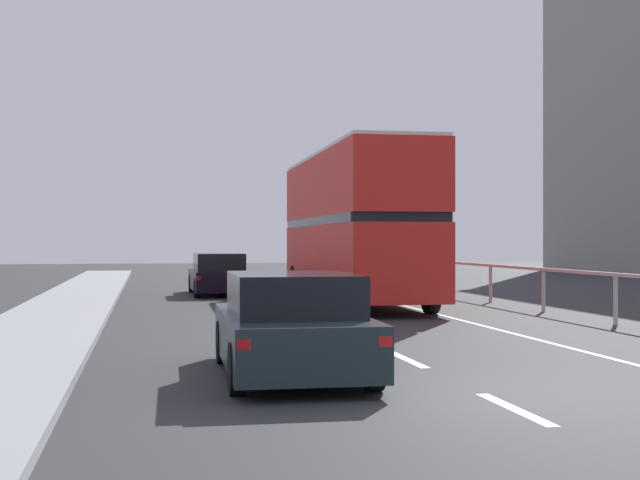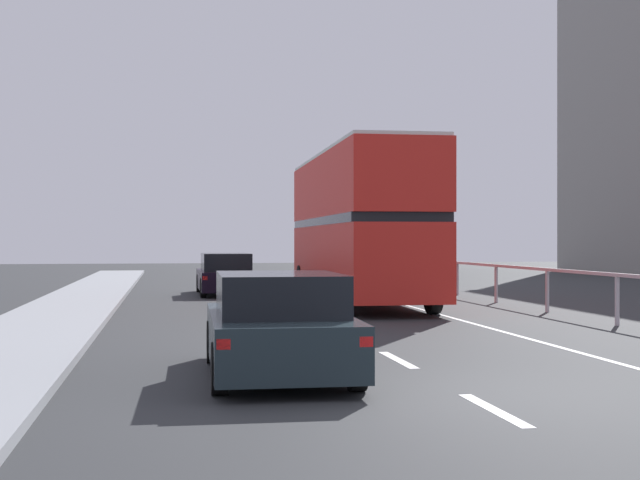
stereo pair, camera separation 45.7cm
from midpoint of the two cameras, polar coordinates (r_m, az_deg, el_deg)
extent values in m
cube|color=#2B2C2F|center=(10.81, 10.59, -10.24)|extent=(73.45, 120.00, 0.10)
cube|color=silver|center=(9.81, 12.85, -10.98)|extent=(0.16, 1.88, 0.01)
cube|color=silver|center=(13.53, 6.18, -7.94)|extent=(0.16, 1.88, 0.01)
cube|color=silver|center=(17.37, 2.47, -6.18)|extent=(0.16, 1.88, 0.01)
cube|color=silver|center=(21.27, 0.12, -5.05)|extent=(0.16, 1.88, 0.01)
cube|color=silver|center=(25.20, -1.49, -4.26)|extent=(0.16, 1.88, 0.01)
cube|color=silver|center=(29.14, -2.66, -3.69)|extent=(0.16, 1.88, 0.01)
cube|color=silver|center=(33.10, -3.56, -3.25)|extent=(0.16, 1.88, 0.01)
cube|color=silver|center=(37.07, -4.26, -2.90)|extent=(0.16, 1.88, 0.01)
cube|color=silver|center=(41.04, -4.83, -2.62)|extent=(0.16, 1.88, 0.01)
cube|color=silver|center=(20.27, 10.06, -5.30)|extent=(0.12, 46.00, 0.01)
cube|color=#BCADB4|center=(21.39, 17.49, -2.05)|extent=(0.08, 42.00, 0.08)
cylinder|color=#BCADB4|center=(19.89, 19.83, -3.80)|extent=(0.10, 0.10, 1.11)
cylinder|color=#BCADB4|center=(22.98, 15.47, -3.29)|extent=(0.10, 0.10, 1.11)
cylinder|color=#BCADB4|center=(26.18, 12.16, -2.89)|extent=(0.10, 0.10, 1.11)
cylinder|color=#BCADB4|center=(29.44, 9.58, -2.57)|extent=(0.10, 0.10, 1.11)
cylinder|color=#BCADB4|center=(32.76, 7.52, -2.31)|extent=(0.10, 0.10, 1.11)
cylinder|color=#BCADB4|center=(36.11, 5.84, -2.10)|extent=(0.10, 0.10, 1.11)
cylinder|color=#BCADB4|center=(39.48, 4.44, -1.92)|extent=(0.10, 0.10, 1.11)
cube|color=red|center=(25.45, 3.09, -1.24)|extent=(2.72, 11.22, 1.95)
cube|color=black|center=(25.45, 3.08, 1.23)|extent=(2.73, 10.78, 0.24)
cube|color=red|center=(25.50, 3.08, 3.52)|extent=(2.72, 11.22, 1.80)
cube|color=silver|center=(25.57, 3.08, 5.64)|extent=(2.66, 11.00, 0.10)
cube|color=black|center=(30.92, 0.96, -0.84)|extent=(2.22, 0.09, 1.37)
cube|color=yellow|center=(30.98, 0.96, 3.72)|extent=(1.48, 0.07, 0.28)
cylinder|color=black|center=(29.41, -0.76, -2.68)|extent=(0.30, 1.01, 1.00)
cylinder|color=black|center=(29.81, 3.56, -2.65)|extent=(0.30, 1.01, 1.00)
cylinder|color=black|center=(21.36, 2.31, -3.69)|extent=(0.30, 1.01, 1.00)
cylinder|color=black|center=(21.91, 8.15, -3.60)|extent=(0.30, 1.01, 1.00)
cube|color=#1E2A30|center=(11.86, -1.74, -6.53)|extent=(1.95, 4.17, 0.68)
cube|color=black|center=(11.60, -1.62, -3.60)|extent=(1.68, 2.31, 0.55)
cube|color=red|center=(9.76, -5.12, -6.93)|extent=(0.16, 0.06, 0.12)
cube|color=red|center=(9.99, 4.40, -6.77)|extent=(0.16, 0.06, 0.12)
cylinder|color=black|center=(13.17, -6.13, -6.77)|extent=(0.22, 0.64, 0.64)
cylinder|color=black|center=(13.35, 1.17, -6.68)|extent=(0.22, 0.64, 0.64)
cylinder|color=black|center=(10.47, -5.46, -8.52)|extent=(0.22, 0.64, 0.64)
cylinder|color=black|center=(10.69, 3.68, -8.34)|extent=(0.22, 0.64, 0.64)
cube|color=black|center=(29.59, -5.90, -2.66)|extent=(1.83, 4.44, 0.65)
cube|color=black|center=(29.35, -5.86, -1.47)|extent=(1.60, 2.45, 0.59)
cube|color=red|center=(27.35, -7.21, -2.53)|extent=(0.16, 0.06, 0.12)
cube|color=red|center=(27.49, -3.87, -2.52)|extent=(0.16, 0.06, 0.12)
cylinder|color=black|center=(31.06, -7.63, -2.87)|extent=(0.20, 0.64, 0.64)
cylinder|color=black|center=(31.19, -4.61, -2.86)|extent=(0.20, 0.64, 0.64)
cylinder|color=black|center=(28.04, -7.33, -3.18)|extent=(0.20, 0.64, 0.64)
cylinder|color=black|center=(28.18, -3.98, -3.17)|extent=(0.20, 0.64, 0.64)
camera|label=1|loc=(0.23, -89.33, 0.00)|focal=47.99mm
camera|label=2|loc=(0.23, 90.67, 0.00)|focal=47.99mm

